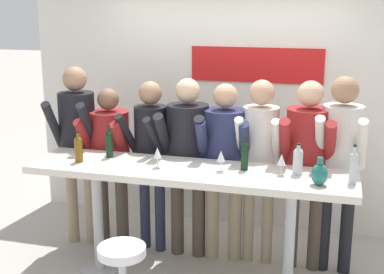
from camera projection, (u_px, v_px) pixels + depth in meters
The scene contains 20 objects.
back_wall at pixel (226, 107), 5.78m from camera, with size 4.36×0.12×2.61m.
tasting_table at pixel (189, 185), 4.51m from camera, with size 2.76×0.65×1.06m.
bar_stool at pixel (123, 274), 4.01m from camera, with size 0.38×0.38×0.65m.
person_far_left at pixel (77, 136), 5.25m from camera, with size 0.46×0.59×1.81m.
person_left at pixel (110, 151), 5.25m from camera, with size 0.46×0.53×1.61m.
person_center_left at pixel (151, 147), 5.12m from camera, with size 0.45×0.56×1.69m.
person_center at pixel (188, 149), 5.00m from camera, with size 0.47×0.56×1.74m.
person_center_right at pixel (224, 154), 4.92m from camera, with size 0.51×0.60×1.71m.
person_right at pixel (260, 151), 4.85m from camera, with size 0.40×0.53×1.75m.
person_far_right at pixel (307, 156), 4.73m from camera, with size 0.47×0.57×1.76m.
person_rightmost at pixel (341, 154), 4.66m from camera, with size 0.44×0.56×1.80m.
wine_bottle_0 at pixel (245, 155), 4.41m from camera, with size 0.06×0.06×0.29m.
wine_bottle_1 at pixel (298, 160), 4.29m from camera, with size 0.08×0.08×0.26m.
wine_bottle_2 at pixel (109, 143), 4.77m from camera, with size 0.06×0.06×0.30m.
wine_bottle_3 at pixel (79, 148), 4.63m from camera, with size 0.07×0.07×0.28m.
wine_bottle_4 at pixel (354, 166), 4.07m from camera, with size 0.06×0.06×0.31m.
wine_glass_0 at pixel (157, 153), 4.47m from camera, with size 0.07×0.07×0.18m.
wine_glass_1 at pixel (221, 157), 4.37m from camera, with size 0.07×0.07×0.18m.
wine_glass_2 at pixel (282, 160), 4.27m from camera, with size 0.07×0.07×0.18m.
decorative_vase at pixel (319, 174), 4.05m from camera, with size 0.13×0.13×0.22m.
Camera 1 is at (1.16, -4.11, 2.42)m, focal length 50.00 mm.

